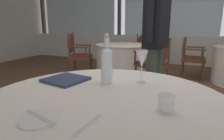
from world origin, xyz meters
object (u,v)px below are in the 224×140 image
object	(u,v)px
side_plate	(40,118)
dining_chair_0_2	(155,60)
dining_chair_0_0	(142,48)
water_tumbler	(166,102)
diner_person_0	(156,35)
water_bottle	(107,64)
dining_chair_0_1	(77,51)
wine_glass	(142,59)
menu_book	(66,79)
dining_chair_1_0	(190,55)

from	to	relation	value
side_plate	dining_chair_0_2	bearing A→B (deg)	88.91
side_plate	dining_chair_0_0	world-z (taller)	dining_chair_0_0
water_tumbler	diner_person_0	size ratio (longest dim) A/B	0.04
water_bottle	dining_chair_0_0	bearing A→B (deg)	99.22
water_bottle	dining_chair_0_0	size ratio (longest dim) A/B	0.36
dining_chair_0_0	dining_chair_0_1	size ratio (longest dim) A/B	0.94
water_bottle	diner_person_0	world-z (taller)	diner_person_0
dining_chair_0_2	wine_glass	bearing A→B (deg)	136.30
side_plate	diner_person_0	distance (m)	1.73
water_bottle	dining_chair_0_0	world-z (taller)	water_bottle
dining_chair_0_0	dining_chair_0_1	distance (m)	1.81
water_tumbler	dining_chair_0_2	xyz separation A→B (m)	(-0.42, 2.38, -0.22)
menu_book	dining_chair_0_1	world-z (taller)	dining_chair_0_1
dining_chair_0_0	water_tumbler	bearing A→B (deg)	24.37
water_bottle	menu_book	bearing A→B (deg)	-167.71
dining_chair_0_1	dining_chair_1_0	size ratio (longest dim) A/B	1.10
side_plate	dining_chair_0_0	xyz separation A→B (m)	(-0.56, 4.37, -0.19)
water_bottle	dining_chair_0_1	size ratio (longest dim) A/B	0.34
water_tumbler	menu_book	size ratio (longest dim) A/B	0.29
water_bottle	dining_chair_0_2	size ratio (longest dim) A/B	0.36
water_tumbler	dining_chair_0_0	distance (m)	4.22
wine_glass	dining_chair_1_0	xyz separation A→B (m)	(0.35, 3.01, -0.37)
water_tumbler	menu_book	bearing A→B (deg)	162.94
wine_glass	dining_chair_0_0	distance (m)	3.81
wine_glass	dining_chair_1_0	distance (m)	3.06
water_bottle	water_tumbler	distance (m)	0.51
dining_chair_0_1	dining_chair_0_2	size ratio (longest dim) A/B	1.06
menu_book	dining_chair_0_0	xyz separation A→B (m)	(-0.33, 3.86, -0.19)
water_bottle	dining_chair_0_0	xyz separation A→B (m)	(-0.62, 3.80, -0.31)
wine_glass	dining_chair_1_0	world-z (taller)	wine_glass
menu_book	dining_chair_1_0	size ratio (longest dim) A/B	0.30
dining_chair_1_0	diner_person_0	xyz separation A→B (m)	(-0.42, -1.98, 0.48)
water_tumbler	dining_chair_1_0	xyz separation A→B (m)	(0.15, 3.39, -0.24)
water_bottle	dining_chair_0_1	world-z (taller)	water_bottle
dining_chair_0_0	diner_person_0	distance (m)	2.81
water_bottle	water_tumbler	xyz separation A→B (m)	(0.42, -0.28, -0.10)
wine_glass	dining_chair_0_0	bearing A→B (deg)	102.65
menu_book	dining_chair_1_0	world-z (taller)	dining_chair_1_0
dining_chair_0_0	dining_chair_1_0	size ratio (longest dim) A/B	1.04
wine_glass	menu_book	bearing A→B (deg)	-162.47
water_tumbler	dining_chair_0_1	size ratio (longest dim) A/B	0.08
dining_chair_0_2	dining_chair_1_0	xyz separation A→B (m)	(0.57, 1.01, -0.02)
dining_chair_0_0	dining_chair_0_2	xyz separation A→B (m)	(0.61, -1.70, -0.01)
wine_glass	menu_book	xyz separation A→B (m)	(-0.50, -0.16, -0.15)
side_plate	menu_book	bearing A→B (deg)	114.92
side_plate	diner_person_0	xyz separation A→B (m)	(0.20, 1.70, 0.27)
wine_glass	menu_book	distance (m)	0.55
water_bottle	menu_book	xyz separation A→B (m)	(-0.29, -0.06, -0.12)
dining_chair_0_0	dining_chair_0_1	world-z (taller)	dining_chair_0_1
side_plate	dining_chair_0_1	bearing A→B (deg)	120.12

